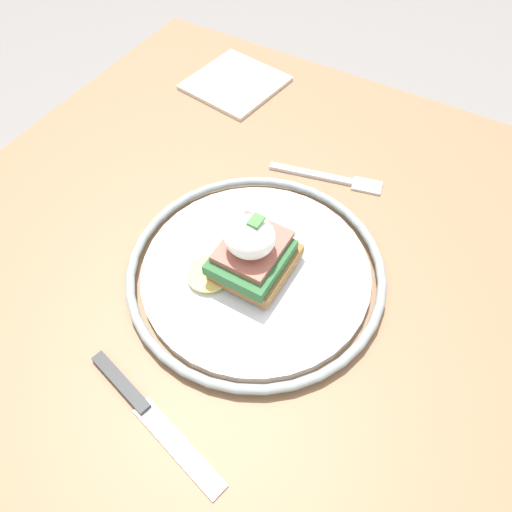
% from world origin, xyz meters
% --- Properties ---
extents(ground_plane, '(6.00, 6.00, 0.00)m').
position_xyz_m(ground_plane, '(0.00, 0.00, 0.00)').
color(ground_plane, gray).
extents(dining_table, '(0.81, 0.72, 0.76)m').
position_xyz_m(dining_table, '(0.00, 0.00, 0.61)').
color(dining_table, '#846042').
rests_on(dining_table, ground_plane).
extents(plate, '(0.28, 0.28, 0.02)m').
position_xyz_m(plate, '(-0.01, 0.04, 0.77)').
color(plate, silver).
rests_on(plate, dining_table).
extents(sandwich, '(0.10, 0.10, 0.08)m').
position_xyz_m(sandwich, '(-0.00, 0.04, 0.80)').
color(sandwich, olive).
rests_on(sandwich, plate).
extents(fork, '(0.05, 0.14, 0.00)m').
position_xyz_m(fork, '(-0.18, 0.05, 0.76)').
color(fork, silver).
rests_on(fork, dining_table).
extents(knife, '(0.06, 0.17, 0.01)m').
position_xyz_m(knife, '(0.17, 0.03, 0.76)').
color(knife, '#2D2D2D').
rests_on(knife, dining_table).
extents(napkin, '(0.14, 0.14, 0.01)m').
position_xyz_m(napkin, '(-0.29, -0.16, 0.76)').
color(napkin, beige).
rests_on(napkin, dining_table).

